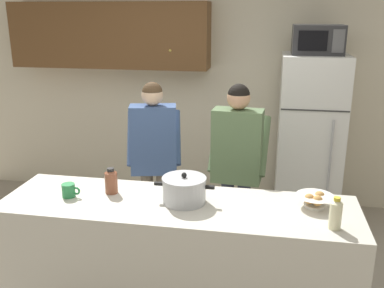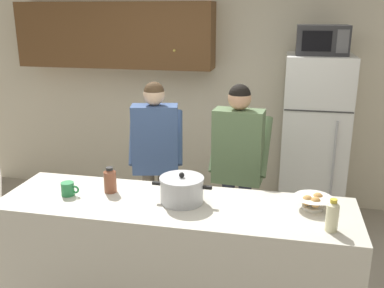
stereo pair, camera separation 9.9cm
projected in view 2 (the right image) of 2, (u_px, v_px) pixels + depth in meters
The scene contains 11 objects.
back_wall_unit at pixel (201, 77), 4.94m from camera, with size 6.00×0.48×2.60m.
kitchen_island at pixel (176, 263), 3.07m from camera, with size 2.40×0.68×0.92m, color beige.
refrigerator at pixel (313, 141), 4.48m from camera, with size 0.64×0.68×1.75m.
microwave at pixel (322, 40), 4.16m from camera, with size 0.48×0.37×0.28m.
person_near_pot at pixel (156, 149), 3.88m from camera, with size 0.55×0.49×1.58m.
person_by_sink at pixel (238, 157), 3.63m from camera, with size 0.52×0.44×1.60m.
cooking_pot at pixel (182, 190), 2.93m from camera, with size 0.41×0.30×0.21m.
coffee_mug at pixel (68, 189), 3.05m from camera, with size 0.13×0.09×0.10m.
bread_bowl at pixel (313, 202), 2.84m from camera, with size 0.25×0.25×0.10m.
bottle_near_edge at pixel (332, 215), 2.54m from camera, with size 0.07×0.07×0.20m.
bottle_mid_counter at pixel (110, 180), 3.09m from camera, with size 0.09×0.09×0.19m.
Camera 2 is at (0.68, -2.61, 2.16)m, focal length 40.89 mm.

